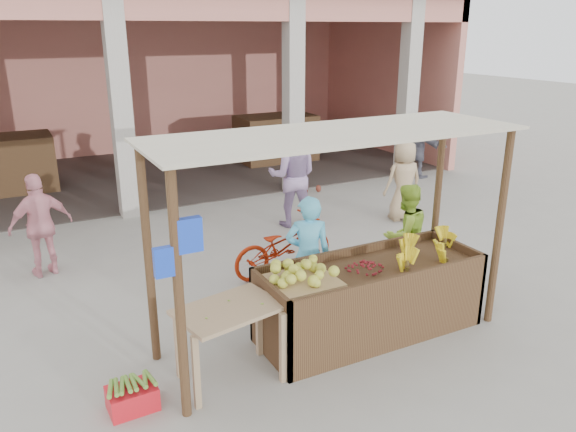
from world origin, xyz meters
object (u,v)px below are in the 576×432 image
vendor_green (405,232)px  vendor_blue (308,252)px  motorcycle (283,245)px  side_table (229,320)px  red_crate (132,398)px  fruit_stall (370,301)px

vendor_green → vendor_blue: bearing=2.7°
vendor_green → motorcycle: vendor_green is taller
vendor_green → side_table: bearing=16.6°
vendor_blue → vendor_green: vendor_blue is taller
vendor_blue → vendor_green: bearing=-151.2°
side_table → motorcycle: 2.66m
side_table → red_crate: 1.14m
side_table → vendor_green: vendor_green is taller
vendor_blue → red_crate: bearing=44.5°
red_crate → vendor_blue: 2.63m
side_table → red_crate: (-0.99, -0.02, -0.55)m
red_crate → motorcycle: motorcycle is taller
side_table → vendor_blue: vendor_blue is taller
fruit_stall → side_table: size_ratio=2.35×
vendor_blue → motorcycle: 1.29m
red_crate → motorcycle: (2.65, 2.08, 0.32)m
vendor_blue → motorcycle: (0.28, 1.20, -0.38)m
fruit_stall → side_table: bearing=-176.1°
motorcycle → vendor_green: bearing=-133.9°
vendor_blue → vendor_green: size_ratio=1.08×
red_crate → vendor_green: bearing=12.2°
red_crate → motorcycle: 3.38m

